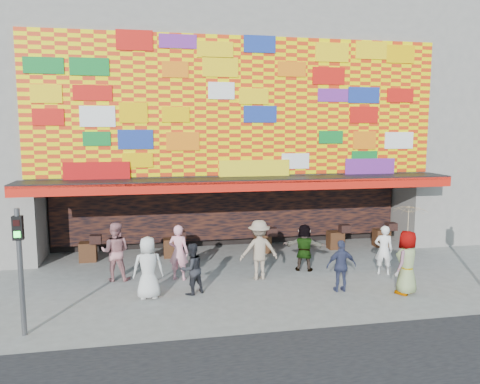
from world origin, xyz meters
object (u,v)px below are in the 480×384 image
Objects in this scene: ped_d at (259,250)px; ped_g at (407,262)px; ped_c at (192,269)px; ped_h at (384,250)px; ped_i at (115,252)px; ped_e at (341,266)px; ped_a at (148,268)px; parasol at (409,221)px; signal_left at (20,258)px; ped_f at (304,247)px; ped_b at (179,252)px.

ped_g is (3.89, -2.15, -0.02)m from ped_d.
ped_g reaches higher than ped_c.
ped_i is at bearing 12.33° from ped_h.
ped_c is 4.39m from ped_e.
ped_a is at bearing 128.70° from ped_i.
parasol reaches higher than ped_e.
signal_left reaches higher than ped_c.
signal_left is at bearing -3.58° from ped_c.
parasol reaches higher than ped_a.
ped_i reaches higher than ped_f.
ped_g reaches higher than ped_b.
ped_a is at bearing -42.79° from ped_g.
ped_e is (8.43, 1.39, -1.09)m from signal_left.
ped_b is at bearing -179.59° from ped_i.
signal_left reaches higher than ped_a.
ped_i reaches higher than ped_h.
ped_a is (2.85, 1.90, -0.97)m from signal_left.
ped_d is 4.54m from ped_i.
ped_h is at bearing 174.78° from ped_d.
signal_left is at bearing 65.78° from ped_b.
ped_h is (6.66, -0.74, -0.07)m from ped_b.
ped_a is at bearing 40.23° from ped_f.
ped_g is 1.14× the size of ped_h.
signal_left is 5.19m from ped_b.
ped_d is (6.31, 2.98, -0.91)m from signal_left.
ped_h is (0.25, 1.83, -0.12)m from ped_g.
ped_g is at bearing 150.25° from ped_d.
ped_d is 1.02× the size of ped_g.
ped_g reaches higher than ped_a.
parasol is at bearing 139.55° from ped_c.
ped_a is 0.95× the size of ped_g.
ped_b reaches higher than ped_e.
ped_a is at bearing -25.18° from ped_c.
ped_g is (7.36, -1.07, 0.04)m from ped_a.
signal_left is 1.61× the size of parasol.
ped_d is at bearing 174.07° from ped_c.
ped_e is at bearing 142.35° from ped_c.
ped_b is at bearing 41.86° from signal_left.
parasol is at bearing 180.00° from ped_g.
ped_i is at bearing -17.42° from ped_e.
ped_d is 1.02× the size of ped_i.
ped_c is 2.83m from ped_i.
ped_b reaches higher than ped_c.
ped_g is (2.19, -2.72, 0.13)m from ped_f.
ped_i is (-8.37, 2.88, -0.00)m from ped_g.
parasol is at bearing 151.29° from ped_f.
ped_h is at bearing -177.53° from ped_f.
ped_g reaches higher than ped_h.
ped_g is at bearing 4.67° from signal_left.
ped_a is 7.64m from ped_h.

